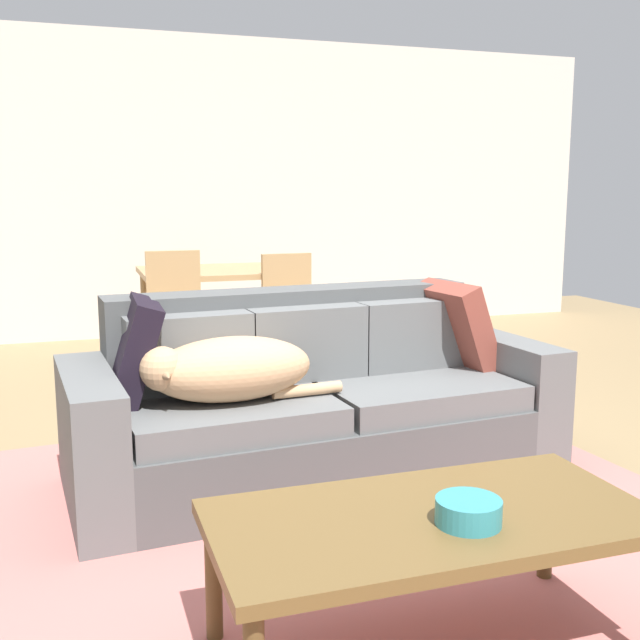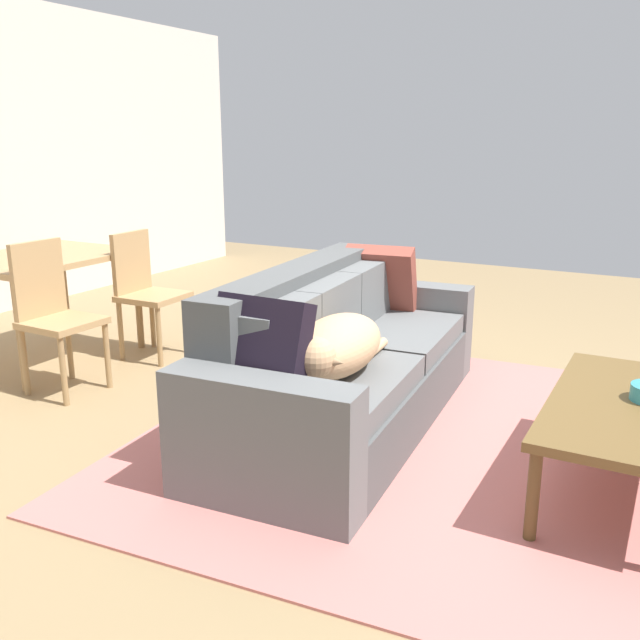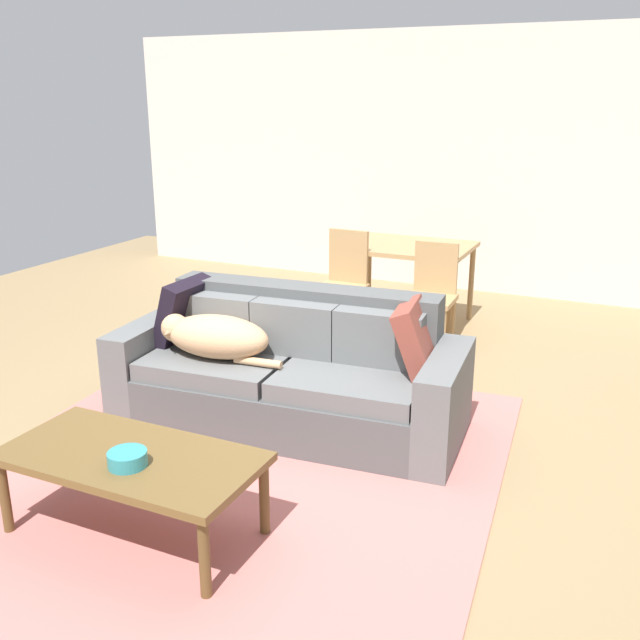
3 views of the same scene
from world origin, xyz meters
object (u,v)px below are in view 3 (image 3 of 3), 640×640
throw_pillow_by_left_arm (183,312)px  dining_chair_near_right (432,291)px  dog_on_left_cushion (214,336)px  couch (291,374)px  dining_chair_near_left (343,279)px  coffee_table (131,462)px  dining_table (407,253)px  bowl_on_coffee_table (127,459)px  throw_pillow_by_right_arm (417,339)px

throw_pillow_by_left_arm → dining_chair_near_right: (1.21, 1.77, -0.15)m
dog_on_left_cushion → throw_pillow_by_left_arm: 0.41m
couch → dining_chair_near_left: 1.82m
coffee_table → couch: bearing=85.4°
dining_table → couch: bearing=-90.1°
bowl_on_coffee_table → dining_chair_near_left: 3.31m
throw_pillow_by_right_arm → throw_pillow_by_left_arm: bearing=-175.5°
couch → bowl_on_coffee_table: size_ratio=12.62×
throw_pillow_by_right_arm → dining_chair_near_right: (-0.39, 1.64, -0.15)m
couch → throw_pillow_by_left_arm: 0.86m
throw_pillow_by_right_arm → dining_chair_near_left: size_ratio=0.47×
coffee_table → bowl_on_coffee_table: bowl_on_coffee_table is taller
dog_on_left_cushion → dining_table: (0.45, 2.52, 0.08)m
couch → throw_pillow_by_left_arm: bearing=176.3°
dining_table → dining_chair_near_right: (0.40, -0.56, -0.17)m
couch → dog_on_left_cushion: bearing=-160.4°
throw_pillow_by_right_arm → dining_chair_near_left: (-1.18, 1.65, -0.14)m
throw_pillow_by_left_arm → dining_chair_near_right: 2.15m
throw_pillow_by_right_arm → dining_chair_near_right: bearing=103.2°
throw_pillow_by_left_arm → coffee_table: bearing=-64.3°
dining_table → dining_chair_near_left: dining_chair_near_left is taller
throw_pillow_by_left_arm → coffee_table: throw_pillow_by_left_arm is taller
couch → coffee_table: couch is taller
throw_pillow_by_left_arm → bowl_on_coffee_table: (0.75, -1.52, -0.18)m
dog_on_left_cushion → throw_pillow_by_right_arm: size_ratio=1.95×
throw_pillow_by_left_arm → throw_pillow_by_right_arm: (1.60, 0.13, -0.00)m
couch → dining_chair_near_left: (-0.39, 1.77, 0.18)m
dining_table → dining_chair_near_left: bearing=-125.3°
dining_table → coffee_table: bearing=-91.8°
bowl_on_coffee_table → dining_chair_near_right: (0.46, 3.29, 0.03)m
coffee_table → dining_chair_near_left: dining_chair_near_left is taller
coffee_table → dining_chair_near_right: (0.52, 3.19, 0.11)m
dog_on_left_cushion → throw_pillow_by_right_arm: bearing=9.7°
bowl_on_coffee_table → dining_table: bearing=89.1°
couch → bowl_on_coffee_table: (-0.05, -1.53, 0.14)m
throw_pillow_by_left_arm → dining_chair_near_left: dining_chair_near_left is taller
coffee_table → dining_chair_near_right: size_ratio=1.40×
dog_on_left_cushion → coffee_table: dog_on_left_cushion is taller
couch → bowl_on_coffee_table: couch is taller
bowl_on_coffee_table → couch: bearing=88.0°
dog_on_left_cushion → throw_pillow_by_left_arm: (-0.36, 0.19, 0.06)m
throw_pillow_by_right_arm → dining_chair_near_left: bearing=125.6°
dog_on_left_cushion → dining_chair_near_left: dining_chair_near_left is taller
bowl_on_coffee_table → dining_chair_near_left: (-0.33, 3.30, 0.04)m
throw_pillow_by_left_arm → dining_chair_near_left: (0.42, 1.78, -0.14)m
couch → dog_on_left_cushion: couch is taller
coffee_table → dining_table: bearing=88.2°
dog_on_left_cushion → dining_chair_near_left: bearing=83.9°
dining_chair_near_left → dining_chair_near_right: size_ratio=1.04×
couch → coffee_table: size_ratio=1.83×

